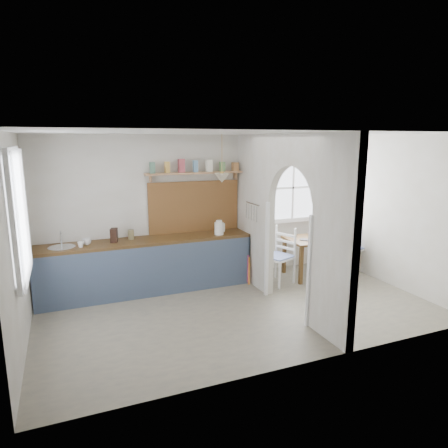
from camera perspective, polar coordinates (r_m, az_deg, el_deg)
name	(u,v)px	position (r m, az deg, el deg)	size (l,w,h in m)	color
floor	(241,310)	(6.13, 2.47, -12.20)	(5.80, 3.20, 0.01)	gray
ceiling	(243,133)	(5.60, 2.72, 12.88)	(5.80, 3.20, 0.01)	#B8B09E
walls	(242,226)	(5.73, 2.59, -0.24)	(5.81, 3.21, 2.60)	#B8B09E
partition	(283,211)	(6.07, 8.40, 1.79)	(0.12, 3.20, 2.60)	#B8B09E
kitchen_window	(16,216)	(5.18, -27.59, 1.07)	(0.10, 1.16, 1.50)	white
nook_window	(293,188)	(7.88, 9.82, 5.14)	(1.76, 0.10, 1.30)	white
counter	(147,265)	(6.84, -10.90, -5.74)	(3.50, 0.60, 0.90)	brown
sink	(62,248)	(6.59, -22.17, -3.18)	(0.40, 0.40, 0.02)	silver
backsplash	(194,207)	(7.09, -4.24, 2.50)	(1.65, 0.03, 0.90)	brown
shelf	(195,170)	(6.93, -4.11, 7.72)	(1.75, 0.20, 0.21)	#A67952
pendant_lamp	(222,178)	(6.75, -0.30, 6.59)	(0.26, 0.26, 0.16)	beige
utensil_rail	(253,204)	(6.76, 4.12, 2.90)	(0.02, 0.02, 0.50)	silver
dining_table	(317,257)	(7.70, 13.17, -4.57)	(1.16, 0.77, 0.73)	brown
chair_left	(278,256)	(7.12, 7.70, -4.56)	(0.46, 0.46, 1.00)	white
chair_right	(358,246)	(8.24, 18.53, -2.96)	(0.44, 0.44, 0.96)	white
kettle	(219,227)	(6.89, -0.72, -0.48)	(0.21, 0.17, 0.25)	white
mug_a	(81,245)	(6.46, -19.78, -2.78)	(0.09, 0.09, 0.09)	white
mug_b	(87,242)	(6.59, -19.01, -2.39)	(0.13, 0.13, 0.10)	silver
knife_block	(114,235)	(6.62, -15.44, -1.57)	(0.10, 0.14, 0.22)	black
jar	(131,235)	(6.74, -13.15, -1.49)	(0.10, 0.10, 0.16)	olive
towel_magenta	(248,269)	(7.10, 3.44, -6.42)	(0.02, 0.03, 0.50)	#AF3368
towel_orange	(249,271)	(7.07, 3.60, -6.71)	(0.02, 0.03, 0.50)	orange
bowl	(339,236)	(7.71, 16.09, -1.61)	(0.32, 0.32, 0.08)	white
table_cup	(312,237)	(7.39, 12.40, -1.89)	(0.11, 0.11, 0.10)	slate
plate	(304,240)	(7.39, 11.38, -2.20)	(0.16, 0.16, 0.01)	black
vase	(313,230)	(7.80, 12.60, -0.87)	(0.18, 0.18, 0.19)	#704677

